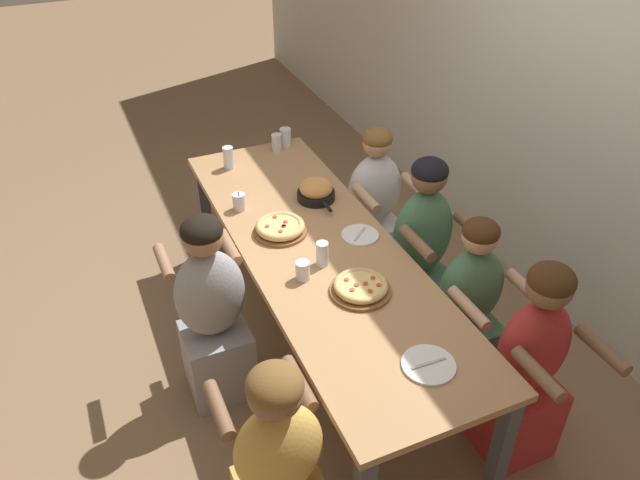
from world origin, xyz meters
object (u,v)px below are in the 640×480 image
at_px(pizza_board_second, 361,287).
at_px(diner_far_midright, 467,315).
at_px(drinking_glass_d, 286,139).
at_px(drinking_glass_b, 277,143).
at_px(diner_near_center, 213,317).
at_px(drinking_glass_c, 303,272).
at_px(skillet_bowl, 316,191).
at_px(pizza_board_main, 280,228).
at_px(empty_plate_a, 429,365).
at_px(diner_far_center, 420,257).
at_px(diner_far_right, 527,372).
at_px(cocktail_glass_blue, 239,202).
at_px(diner_near_right, 280,471).
at_px(diner_far_midleft, 374,214).
at_px(drinking_glass_a, 229,159).
at_px(drinking_glass_e, 322,255).
at_px(empty_plate_b, 360,235).

xyz_separation_m(pizza_board_second, diner_far_midright, (0.10, 0.59, -0.30)).
bearing_deg(drinking_glass_d, diner_far_midright, 11.90).
distance_m(drinking_glass_b, diner_near_center, 1.46).
bearing_deg(drinking_glass_b, drinking_glass_c, -15.18).
bearing_deg(drinking_glass_c, skillet_bowl, 151.64).
distance_m(pizza_board_main, empty_plate_a, 1.20).
distance_m(drinking_glass_b, diner_far_center, 1.29).
bearing_deg(skillet_bowl, diner_far_right, 16.91).
xyz_separation_m(cocktail_glass_blue, diner_near_right, (1.55, -0.35, -0.30)).
bearing_deg(drinking_glass_b, pizza_board_main, -19.33).
height_order(drinking_glass_d, diner_far_midleft, diner_far_midleft).
bearing_deg(empty_plate_a, pizza_board_main, -169.36).
distance_m(drinking_glass_a, drinking_glass_e, 1.18).
xyz_separation_m(pizza_board_second, diner_near_right, (0.60, -0.65, -0.28)).
bearing_deg(skillet_bowl, diner_far_midleft, 100.16).
bearing_deg(diner_near_center, diner_far_right, -37.64).
height_order(drinking_glass_c, diner_near_center, diner_near_center).
bearing_deg(drinking_glass_e, drinking_glass_b, 169.79).
relative_size(drinking_glass_b, drinking_glass_d, 0.93).
distance_m(drinking_glass_a, drinking_glass_b, 0.38).
height_order(diner_far_right, diner_far_midleft, diner_far_right).
bearing_deg(skillet_bowl, cocktail_glass_blue, -99.34).
bearing_deg(empty_plate_b, drinking_glass_d, 179.05).
bearing_deg(drinking_glass_b, diner_far_right, 11.55).
distance_m(diner_near_right, diner_far_midleft, 1.99).
bearing_deg(pizza_board_second, pizza_board_main, -164.42).
distance_m(skillet_bowl, drinking_glass_a, 0.68).
distance_m(drinking_glass_b, drinking_glass_e, 1.30).
bearing_deg(diner_near_right, diner_near_center, 90.00).
height_order(empty_plate_b, cocktail_glass_blue, cocktail_glass_blue).
xyz_separation_m(pizza_board_main, diner_far_midright, (0.73, 0.76, -0.31)).
height_order(empty_plate_a, drinking_glass_c, drinking_glass_c).
xyz_separation_m(drinking_glass_b, diner_far_right, (2.14, 0.44, -0.29)).
bearing_deg(empty_plate_a, drinking_glass_b, 177.14).
bearing_deg(drinking_glass_e, diner_far_right, 37.89).
bearing_deg(cocktail_glass_blue, empty_plate_a, 13.26).
xyz_separation_m(diner_far_right, diner_far_center, (-0.96, 0.00, 0.01)).
distance_m(cocktail_glass_blue, drinking_glass_b, 0.76).
bearing_deg(empty_plate_b, drinking_glass_c, -63.06).
height_order(empty_plate_b, diner_far_midleft, diner_far_midleft).
distance_m(diner_far_midleft, diner_far_center, 0.58).
height_order(empty_plate_b, drinking_glass_b, drinking_glass_b).
bearing_deg(skillet_bowl, diner_near_right, -28.42).
xyz_separation_m(diner_far_midright, diner_far_midleft, (-1.06, 0.00, 0.01)).
relative_size(pizza_board_main, drinking_glass_a, 2.02).
relative_size(pizza_board_second, diner_far_right, 0.26).
distance_m(drinking_glass_c, diner_far_midleft, 1.14).
bearing_deg(drinking_glass_c, diner_far_midright, 68.95).
relative_size(pizza_board_main, pizza_board_second, 0.98).
bearing_deg(skillet_bowl, empty_plate_a, -4.00).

